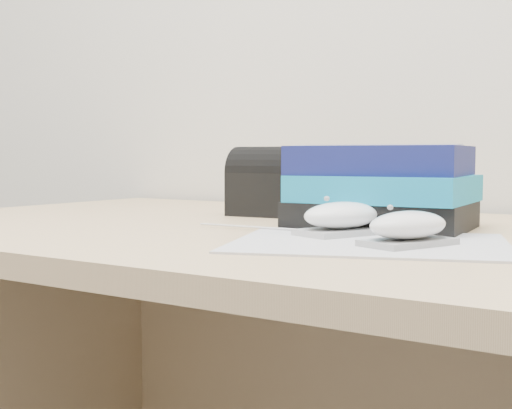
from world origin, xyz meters
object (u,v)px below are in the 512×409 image
Objects in this scene: mouse_rear at (342,218)px; book_stack at (383,188)px; desk at (388,389)px; pouch at (270,182)px; mouse_front at (408,228)px.

book_stack reaches higher than mouse_rear.
mouse_rear is at bearing -91.35° from book_stack.
desk is 0.40m from pouch.
mouse_front is (0.10, -0.19, 0.26)m from desk.
book_stack reaches higher than mouse_front.
mouse_rear is 0.13m from mouse_front.
mouse_rear reaches higher than mouse_front.
desk is 11.79× the size of pouch.
desk is at bearing -17.96° from pouch.
desk is 0.29m from mouse_rear.
pouch is (-0.36, 0.27, 0.04)m from mouse_front.
book_stack is at bearing 88.65° from mouse_rear.
book_stack is 0.26m from pouch.
desk is 12.18× the size of mouse_rear.
mouse_rear is at bearing 152.89° from mouse_front.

